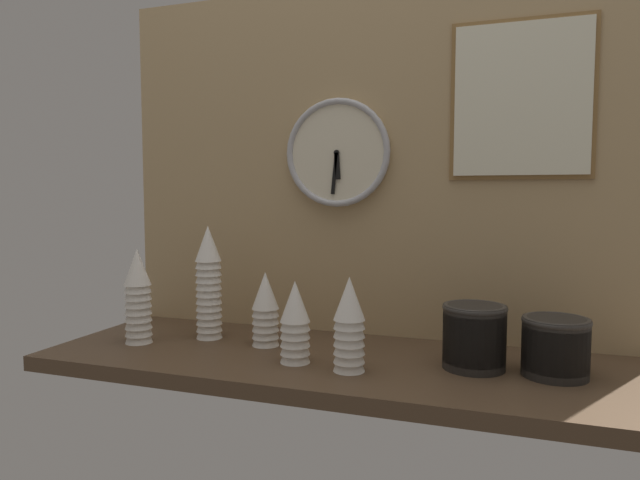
{
  "coord_description": "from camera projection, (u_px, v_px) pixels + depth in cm",
  "views": [
    {
      "loc": [
        42.99,
        -141.4,
        42.82
      ],
      "look_at": [
        -7.93,
        4.0,
        30.33
      ],
      "focal_mm": 32.0,
      "sensor_mm": 36.0,
      "label": 1
    }
  ],
  "objects": [
    {
      "name": "cup_stack_center_left",
      "position": [
        265.0,
        309.0,
        1.61
      ],
      "size": [
        7.68,
        7.68,
        21.0
      ],
      "color": "white",
      "rests_on": "ground_plane"
    },
    {
      "name": "cup_stack_center_right",
      "position": [
        349.0,
        324.0,
        1.37
      ],
      "size": [
        7.68,
        7.68,
        23.09
      ],
      "color": "white",
      "rests_on": "ground_plane"
    },
    {
      "name": "bowl_stack_far_right",
      "position": [
        555.0,
        346.0,
        1.34
      ],
      "size": [
        15.62,
        15.62,
        14.02
      ],
      "color": "black",
      "rests_on": "ground_plane"
    },
    {
      "name": "menu_board",
      "position": [
        521.0,
        99.0,
        1.54
      ],
      "size": [
        37.63,
        1.32,
        43.26
      ],
      "color": "olive"
    },
    {
      "name": "cup_stack_left",
      "position": [
        209.0,
        282.0,
        1.68
      ],
      "size": [
        7.68,
        7.68,
        33.56
      ],
      "color": "white",
      "rests_on": "ground_plane"
    },
    {
      "name": "cup_stack_far_left",
      "position": [
        138.0,
        296.0,
        1.63
      ],
      "size": [
        7.68,
        7.68,
        27.28
      ],
      "color": "white",
      "rests_on": "ground_plane"
    },
    {
      "name": "wall_tiled_back",
      "position": [
        370.0,
        162.0,
        1.71
      ],
      "size": [
        160.0,
        3.0,
        105.0
      ],
      "color": "tan",
      "rests_on": "ground_plane"
    },
    {
      "name": "ground_plane",
      "position": [
        343.0,
        364.0,
        1.51
      ],
      "size": [
        160.0,
        56.0,
        4.0
      ],
      "primitive_type": "cube",
      "color": "#4C3826"
    },
    {
      "name": "bowl_stack_right",
      "position": [
        474.0,
        335.0,
        1.4
      ],
      "size": [
        15.62,
        15.62,
        15.89
      ],
      "color": "black",
      "rests_on": "ground_plane"
    },
    {
      "name": "cup_stack_center",
      "position": [
        295.0,
        322.0,
        1.44
      ],
      "size": [
        7.68,
        7.68,
        21.0
      ],
      "color": "white",
      "rests_on": "ground_plane"
    },
    {
      "name": "wall_clock",
      "position": [
        337.0,
        153.0,
        1.71
      ],
      "size": [
        32.58,
        2.7,
        32.58
      ],
      "color": "beige"
    }
  ]
}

